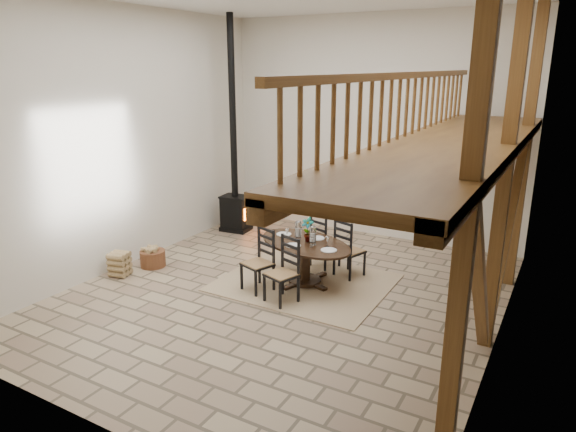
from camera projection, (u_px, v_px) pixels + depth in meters
The scene contains 7 objects.
ground at pixel (283, 294), 9.05m from camera, with size 8.00×8.00×0.00m, color tan.
room_shell at pixel (352, 126), 7.64m from camera, with size 7.02×8.02×5.01m.
rug at pixel (305, 282), 9.52m from camera, with size 3.00×2.50×0.02m, color tan.
dining_table at pixel (305, 260), 9.39m from camera, with size 2.23×2.41×1.25m.
wood_stove at pixel (235, 186), 12.26m from camera, with size 0.72×0.58×5.00m.
log_basket at pixel (153, 258), 10.28m from camera, with size 0.50×0.50×0.41m.
log_stack at pixel (120, 264), 9.80m from camera, with size 0.41×0.42×0.47m.
Camera 1 is at (4.16, -7.18, 3.87)m, focal length 32.00 mm.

